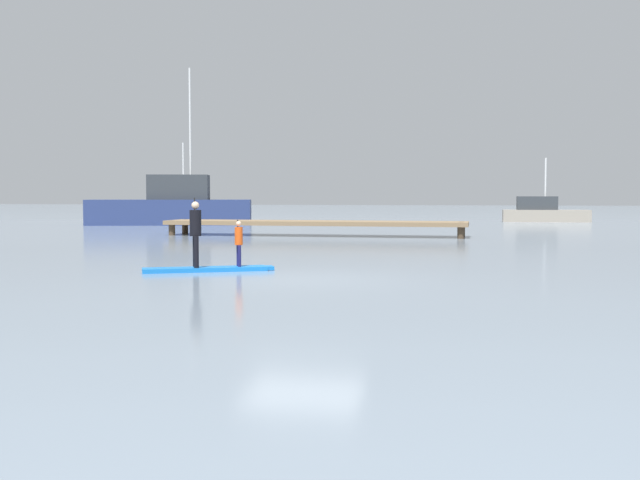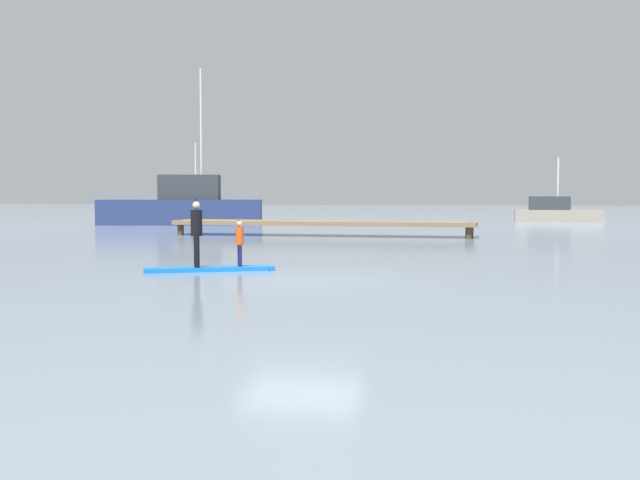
{
  "view_description": "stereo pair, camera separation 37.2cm",
  "coord_description": "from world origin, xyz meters",
  "px_view_note": "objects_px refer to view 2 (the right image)",
  "views": [
    {
      "loc": [
        3.65,
        -15.7,
        1.77
      ],
      "look_at": [
        0.13,
        1.1,
        0.77
      ],
      "focal_mm": 43.09,
      "sensor_mm": 36.0,
      "label": 1
    },
    {
      "loc": [
        4.01,
        -15.62,
        1.77
      ],
      "look_at": [
        0.13,
        1.1,
        0.77
      ],
      "focal_mm": 43.09,
      "sensor_mm": 36.0,
      "label": 2
    }
  ],
  "objects_px": {
    "fishing_boat_white_large": "(183,207)",
    "fishing_boat_green_midground": "(556,213)",
    "paddler_adult": "(196,230)",
    "paddler_child_solo": "(240,241)",
    "paddleboard_near": "(209,269)",
    "motor_boat_small_navy": "(195,207)"
  },
  "relations": [
    {
      "from": "paddler_child_solo",
      "to": "fishing_boat_green_midground",
      "type": "distance_m",
      "value": 36.94
    },
    {
      "from": "fishing_boat_green_midground",
      "to": "paddler_child_solo",
      "type": "bearing_deg",
      "value": -105.16
    },
    {
      "from": "paddler_adult",
      "to": "paddleboard_near",
      "type": "bearing_deg",
      "value": 24.64
    },
    {
      "from": "paddleboard_near",
      "to": "paddler_adult",
      "type": "height_order",
      "value": "paddler_adult"
    },
    {
      "from": "fishing_boat_green_midground",
      "to": "motor_boat_small_navy",
      "type": "height_order",
      "value": "motor_boat_small_navy"
    },
    {
      "from": "fishing_boat_green_midground",
      "to": "motor_boat_small_navy",
      "type": "relative_size",
      "value": 0.9
    },
    {
      "from": "paddleboard_near",
      "to": "motor_boat_small_navy",
      "type": "xyz_separation_m",
      "value": [
        -16.34,
        39.01,
        0.78
      ]
    },
    {
      "from": "paddler_child_solo",
      "to": "paddler_adult",
      "type": "bearing_deg",
      "value": -153.64
    },
    {
      "from": "paddler_child_solo",
      "to": "motor_boat_small_navy",
      "type": "relative_size",
      "value": 0.17
    },
    {
      "from": "paddler_adult",
      "to": "fishing_boat_green_midground",
      "type": "relative_size",
      "value": 0.29
    },
    {
      "from": "paddler_child_solo",
      "to": "fishing_boat_white_large",
      "type": "xyz_separation_m",
      "value": [
        -12.45,
        25.73,
        0.36
      ]
    },
    {
      "from": "paddleboard_near",
      "to": "fishing_boat_green_midground",
      "type": "distance_m",
      "value": 37.43
    },
    {
      "from": "paddler_child_solo",
      "to": "motor_boat_small_navy",
      "type": "xyz_separation_m",
      "value": [
        -16.98,
        38.68,
        0.14
      ]
    },
    {
      "from": "paddler_adult",
      "to": "motor_boat_small_navy",
      "type": "bearing_deg",
      "value": 112.34
    },
    {
      "from": "motor_boat_small_navy",
      "to": "fishing_boat_white_large",
      "type": "bearing_deg",
      "value": -70.75
    },
    {
      "from": "paddleboard_near",
      "to": "paddler_child_solo",
      "type": "relative_size",
      "value": 2.68
    },
    {
      "from": "paddleboard_near",
      "to": "fishing_boat_green_midground",
      "type": "bearing_deg",
      "value": 74.03
    },
    {
      "from": "paddler_adult",
      "to": "motor_boat_small_navy",
      "type": "height_order",
      "value": "motor_boat_small_navy"
    },
    {
      "from": "paddler_child_solo",
      "to": "fishing_boat_white_large",
      "type": "height_order",
      "value": "fishing_boat_white_large"
    },
    {
      "from": "motor_boat_small_navy",
      "to": "fishing_boat_green_midground",
      "type": "bearing_deg",
      "value": -6.49
    },
    {
      "from": "fishing_boat_green_midground",
      "to": "paddler_adult",
      "type": "bearing_deg",
      "value": -106.3
    },
    {
      "from": "fishing_boat_white_large",
      "to": "fishing_boat_green_midground",
      "type": "bearing_deg",
      "value": 24.17
    }
  ]
}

